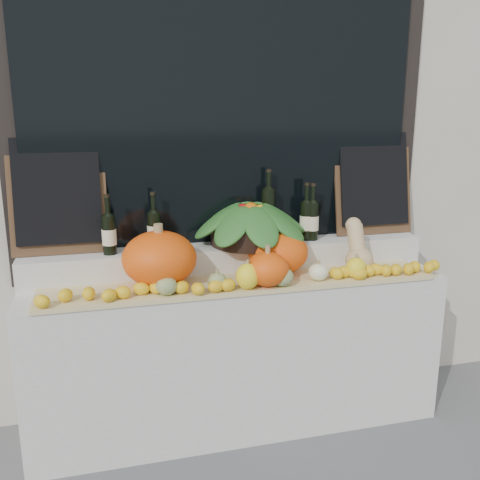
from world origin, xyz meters
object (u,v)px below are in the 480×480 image
(pumpkin_left, at_px, (159,258))
(produce_bowl, at_px, (251,223))
(butternut_squash, at_px, (358,250))
(wine_bottle_tall, at_px, (268,214))
(pumpkin_right, at_px, (278,252))

(pumpkin_left, bearing_deg, produce_bowl, 20.37)
(pumpkin_left, relative_size, butternut_squash, 1.30)
(produce_bowl, distance_m, wine_bottle_tall, 0.13)
(pumpkin_right, height_order, produce_bowl, produce_bowl)
(pumpkin_right, xyz_separation_m, produce_bowl, (-0.11, 0.16, 0.14))
(pumpkin_left, distance_m, produce_bowl, 0.59)
(pumpkin_right, bearing_deg, pumpkin_left, -176.32)
(pumpkin_left, bearing_deg, pumpkin_right, 3.68)
(pumpkin_left, relative_size, pumpkin_right, 1.15)
(pumpkin_right, height_order, wine_bottle_tall, wine_bottle_tall)
(butternut_squash, xyz_separation_m, wine_bottle_tall, (-0.44, 0.29, 0.17))
(produce_bowl, bearing_deg, wine_bottle_tall, 19.80)
(butternut_squash, bearing_deg, wine_bottle_tall, 146.54)
(pumpkin_left, height_order, pumpkin_right, pumpkin_left)
(produce_bowl, relative_size, wine_bottle_tall, 1.68)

